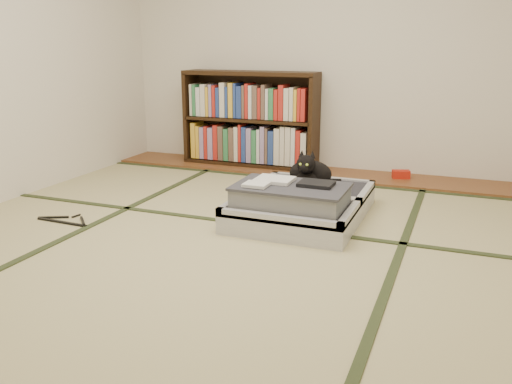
% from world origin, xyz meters
% --- Properties ---
extents(floor, '(4.50, 4.50, 0.00)m').
position_xyz_m(floor, '(0.00, 0.00, 0.00)').
color(floor, '#CCB788').
rests_on(floor, ground).
extents(wood_strip, '(4.00, 0.50, 0.02)m').
position_xyz_m(wood_strip, '(0.00, 2.00, 0.01)').
color(wood_strip, brown).
rests_on(wood_strip, ground).
extents(red_item, '(0.17, 0.13, 0.07)m').
position_xyz_m(red_item, '(0.78, 2.03, 0.06)').
color(red_item, red).
rests_on(red_item, wood_strip).
extents(tatami_borders, '(4.00, 4.50, 0.01)m').
position_xyz_m(tatami_borders, '(0.00, 0.49, 0.00)').
color(tatami_borders, '#2D381E').
rests_on(tatami_borders, ground).
extents(bookcase, '(1.33, 0.30, 0.92)m').
position_xyz_m(bookcase, '(-0.69, 2.07, 0.45)').
color(bookcase, black).
rests_on(bookcase, wood_strip).
extents(suitcase, '(0.83, 1.10, 0.33)m').
position_xyz_m(suitcase, '(0.27, 0.64, 0.11)').
color(suitcase, silver).
rests_on(suitcase, floor).
extents(cat, '(0.37, 0.37, 0.30)m').
position_xyz_m(cat, '(0.25, 0.92, 0.27)').
color(cat, black).
rests_on(cat, suitcase).
extents(cable_coil, '(0.11, 0.11, 0.03)m').
position_xyz_m(cable_coil, '(0.43, 0.95, 0.17)').
color(cable_coil, white).
rests_on(cable_coil, suitcase).
extents(hanger, '(0.44, 0.20, 0.01)m').
position_xyz_m(hanger, '(-1.23, -0.01, 0.01)').
color(hanger, black).
rests_on(hanger, floor).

